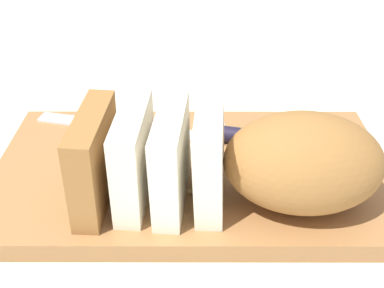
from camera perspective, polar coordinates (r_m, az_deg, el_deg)
The scene contains 8 objects.
ground_plane at distance 0.54m, azimuth 0.00°, elevation -4.56°, with size 3.00×3.00×0.00m, color silver.
cutting_board at distance 0.53m, azimuth 0.00°, elevation -3.65°, with size 0.45×0.25×0.02m, color #9E6B3D.
bread_loaf at distance 0.45m, azimuth 6.23°, elevation -2.06°, with size 0.30×0.12×0.10m.
bread_knife at distance 0.57m, azimuth 0.56°, elevation 1.43°, with size 0.29×0.07×0.02m.
crumb_near_knife at distance 0.49m, azimuth -0.14°, elevation -5.92°, with size 0.01×0.01×0.01m, color tan.
crumb_near_loaf at distance 0.49m, azimuth 10.00°, elevation -6.26°, with size 0.00×0.00×0.00m, color tan.
crumb_stray_left at distance 0.58m, azimuth -0.59°, elevation 0.98°, with size 0.00×0.00×0.00m, color tan.
crumb_stray_right at distance 0.53m, azimuth 9.20°, elevation -2.70°, with size 0.00×0.00×0.00m, color tan.
Camera 1 is at (-0.02, 0.42, 0.34)m, focal length 43.07 mm.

